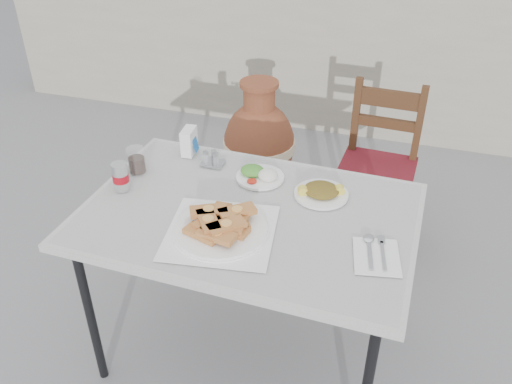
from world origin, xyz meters
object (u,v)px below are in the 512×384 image
(pide_plate, at_px, (220,225))
(chair, at_px, (378,166))
(cola_glass, at_px, (137,161))
(salad_chopped_plate, at_px, (321,192))
(condiment_caddy, at_px, (212,160))
(napkin_holder, at_px, (189,141))
(cafe_table, at_px, (248,223))
(soda_can, at_px, (120,177))
(salad_rice_plate, at_px, (260,174))
(terracotta_urn, at_px, (259,145))

(pide_plate, relative_size, chair, 0.49)
(chair, bearing_deg, cola_glass, -134.05)
(salad_chopped_plate, distance_m, cola_glass, 0.83)
(cola_glass, height_order, condiment_caddy, cola_glass)
(cola_glass, xyz_separation_m, napkin_holder, (0.16, 0.22, 0.01))
(cafe_table, xyz_separation_m, salad_chopped_plate, (0.26, 0.20, 0.08))
(soda_can, xyz_separation_m, cola_glass, (-0.01, 0.15, -0.01))
(condiment_caddy, bearing_deg, napkin_holder, 154.48)
(soda_can, bearing_deg, cafe_table, 0.35)
(pide_plate, bearing_deg, soda_can, 162.44)
(cafe_table, relative_size, salad_rice_plate, 6.39)
(pide_plate, xyz_separation_m, napkin_holder, (-0.36, 0.54, 0.03))
(soda_can, distance_m, napkin_holder, 0.41)
(cola_glass, xyz_separation_m, condiment_caddy, (0.30, 0.16, -0.03))
(soda_can, bearing_deg, napkin_holder, 67.98)
(salad_chopped_plate, height_order, condiment_caddy, condiment_caddy)
(salad_rice_plate, distance_m, condiment_caddy, 0.25)
(chair, distance_m, terracotta_urn, 0.82)
(pide_plate, distance_m, condiment_caddy, 0.52)
(pide_plate, distance_m, chair, 1.39)
(cola_glass, height_order, terracotta_urn, cola_glass)
(cafe_table, relative_size, terracotta_urn, 1.66)
(salad_chopped_plate, xyz_separation_m, chair, (0.17, 0.88, -0.34))
(cafe_table, height_order, salad_rice_plate, salad_rice_plate)
(napkin_holder, height_order, terracotta_urn, napkin_holder)
(cafe_table, bearing_deg, napkin_holder, 138.00)
(terracotta_urn, bearing_deg, condiment_caddy, -85.30)
(salad_chopped_plate, xyz_separation_m, soda_can, (-0.82, -0.20, 0.04))
(salad_rice_plate, bearing_deg, cola_glass, -168.91)
(cola_glass, bearing_deg, cafe_table, -14.54)
(cafe_table, height_order, pide_plate, pide_plate)
(napkin_holder, bearing_deg, salad_chopped_plate, -19.33)
(napkin_holder, xyz_separation_m, chair, (0.84, 0.71, -0.39))
(salad_rice_plate, xyz_separation_m, napkin_holder, (-0.38, 0.12, 0.04))
(salad_chopped_plate, relative_size, chair, 0.24)
(terracotta_urn, bearing_deg, salad_chopped_plate, -61.10)
(cafe_table, bearing_deg, condiment_caddy, 131.74)
(condiment_caddy, bearing_deg, soda_can, -133.61)
(napkin_holder, distance_m, terracotta_urn, 1.06)
(cola_glass, bearing_deg, salad_rice_plate, 11.09)
(salad_chopped_plate, bearing_deg, condiment_caddy, 168.80)
(cafe_table, height_order, chair, chair)
(terracotta_urn, bearing_deg, soda_can, -99.16)
(condiment_caddy, xyz_separation_m, chair, (0.70, 0.78, -0.35))
(salad_rice_plate, xyz_separation_m, condiment_caddy, (-0.24, 0.05, 0.00))
(cafe_table, bearing_deg, salad_chopped_plate, 38.02)
(salad_rice_plate, bearing_deg, soda_can, -154.28)
(cafe_table, height_order, cola_glass, cola_glass)
(cola_glass, bearing_deg, chair, 43.05)
(salad_rice_plate, bearing_deg, napkin_holder, 162.84)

